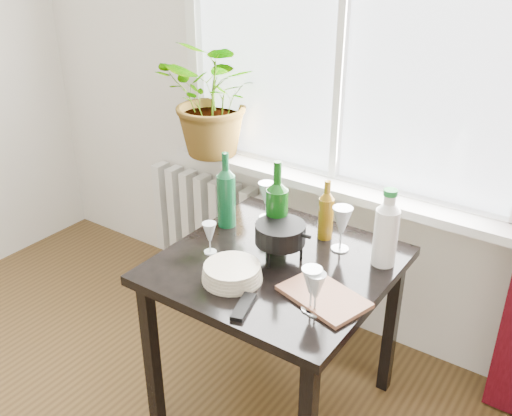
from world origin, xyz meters
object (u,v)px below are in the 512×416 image
Objects in this scene: wineglass_back_center at (341,228)px; plate_stack at (232,273)px; wineglass_front_right at (316,293)px; tv_remote at (243,307)px; wineglass_far_right at (311,289)px; cutting_board at (324,296)px; wineglass_front_left at (210,238)px; radiator at (211,222)px; wine_bottle_left at (226,189)px; bottle_amber at (326,209)px; potted_plant at (216,98)px; wine_bottle_right at (277,205)px; fondue_pot at (280,242)px; wineglass_back_left at (266,200)px; table at (277,281)px; cleaning_bottle at (387,226)px.

wineglass_back_center reaches higher than plate_stack.
tv_remote is (-0.21, -0.12, -0.07)m from wineglass_front_right.
cutting_board is at bearing 85.31° from wineglass_far_right.
wineglass_front_right is at bearing -11.21° from wineglass_front_left.
radiator is at bearing 133.23° from plate_stack.
radiator is 0.89m from wine_bottle_left.
bottle_amber reaches higher than wineglass_back_center.
potted_plant reaches higher than wine_bottle_right.
wineglass_back_left is at bearing 113.34° from fondue_pot.
wineglass_back_center reaches higher than fondue_pot.
radiator is at bearing 151.26° from potted_plant.
wineglass_front_right is at bearing -36.37° from radiator.
table is 5.02× the size of wineglass_far_right.
wineglass_back_left is 0.77× the size of plate_stack.
table is 2.82× the size of cutting_board.
cleaning_bottle is 2.12× the size of tv_remote.
wine_bottle_left is 0.64m from tv_remote.
bottle_amber is at bearing 55.43° from wine_bottle_right.
cleaning_bottle is (1.08, -0.35, -0.24)m from potted_plant.
table is at bearing -126.13° from wineglass_back_center.
wineglass_back_center reaches higher than cutting_board.
plate_stack is (-0.41, -0.43, -0.13)m from cleaning_bottle.
tv_remote reaches higher than table.
potted_plant is 3.55× the size of wineglass_far_right.
bottle_amber is 1.50× the size of wineglass_back_left.
wineglass_front_left is (-0.19, -0.19, -0.12)m from wine_bottle_right.
wineglass_back_center is at bearing -21.10° from potted_plant.
potted_plant reaches higher than table.
wineglass_front_right reaches higher than tv_remote.
cutting_board is at bearing -31.88° from wine_bottle_right.
wineglass_back_left is at bearing 171.25° from wineglass_back_center.
wineglass_back_center is at bearing 107.91° from cutting_board.
wine_bottle_left reaches higher than cleaning_bottle.
wineglass_front_left is (0.48, -0.66, -0.34)m from potted_plant.
tv_remote is at bearing -47.88° from potted_plant.
wineglass_back_center is at bearing 103.67° from wineglass_far_right.
wineglass_front_right reaches higher than fondue_pot.
bottle_amber is at bearing 76.97° from table.
cleaning_bottle is at bearing 10.74° from fondue_pot.
potted_plant is at bearing 115.49° from tv_remote.
plate_stack is at bearing -107.72° from table.
wine_bottle_right is 2.50× the size of tv_remote.
wine_bottle_left is 0.68m from cutting_board.
potted_plant is 1.01m from wineglass_back_center.
cleaning_bottle is at bearing 17.66° from wine_bottle_right.
wineglass_front_left is 0.53m from cutting_board.
wineglass_back_left is 0.52m from plate_stack.
wineglass_back_center is (-0.12, 0.43, 0.02)m from wineglass_front_right.
radiator is 1.37m from cleaning_bottle.
potted_plant is 2.00× the size of cutting_board.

